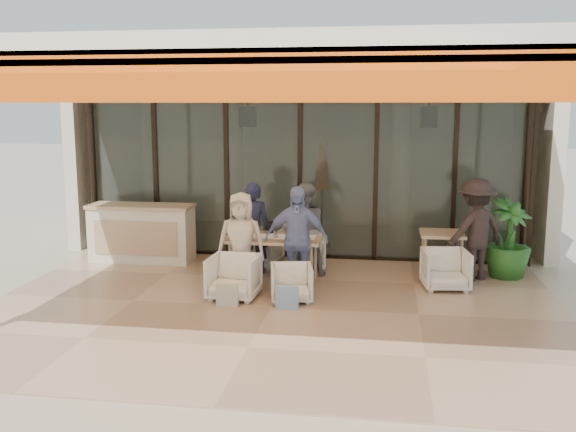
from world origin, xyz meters
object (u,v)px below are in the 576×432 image
chair_far_right (307,251)px  potted_palm (508,239)px  chair_far_left (259,246)px  host_counter (142,233)px  side_table (442,239)px  standing_woman (475,230)px  chair_near_left (234,275)px  diner_periwinkle (296,239)px  side_chair (446,268)px  diner_cream (241,241)px  chair_near_right (291,281)px  diner_navy (253,229)px  dining_table (273,240)px  diner_grey (304,230)px

chair_far_right → potted_palm: bearing=169.8°
chair_far_left → host_counter: bearing=9.0°
side_table → standing_woman: standing_woman is taller
standing_woman → chair_near_left: bearing=-10.8°
diner_periwinkle → chair_far_right: bearing=87.1°
diner_periwinkle → side_chair: size_ratio=2.34×
chair_far_left → potted_palm: size_ratio=0.56×
chair_near_left → side_chair: (3.06, 0.95, -0.01)m
host_counter → side_chair: 5.29m
diner_cream → side_table: size_ratio=2.00×
host_counter → side_table: (5.19, -0.23, 0.11)m
chair_near_right → diner_navy: 1.70m
chair_near_left → side_chair: bearing=20.1°
host_counter → dining_table: bearing=-20.8°
chair_far_left → diner_cream: diner_cream is taller
chair_near_left → side_table: size_ratio=0.95×
chair_far_right → diner_grey: (0.00, -0.50, 0.46)m
chair_far_right → diner_navy: 1.08m
chair_far_left → standing_woman: 3.60m
chair_near_right → potted_palm: size_ratio=0.46×
chair_far_right → chair_near_left: chair_near_left is taller
host_counter → potted_palm: size_ratio=1.42×
chair_far_right → standing_woman: (2.71, -0.37, 0.51)m
chair_far_left → diner_cream: 1.45m
chair_near_left → diner_navy: diner_navy is taller
chair_far_right → side_chair: bearing=148.9°
diner_grey → chair_far_right: bearing=-110.6°
chair_far_right → potted_palm: potted_palm is taller
dining_table → side_table: 2.75m
chair_near_right → diner_navy: size_ratio=0.39×
potted_palm → standing_woman: bearing=-156.7°
diner_grey → side_table: diner_grey is taller
diner_navy → standing_woman: 3.56m
chair_far_left → chair_far_right: chair_far_left is taller
chair_far_right → chair_near_left: (-0.84, -1.90, 0.05)m
dining_table → standing_woman: size_ratio=0.91×
dining_table → chair_far_right: dining_table is taller
diner_navy → chair_near_right: bearing=118.9°
diner_periwinkle → diner_grey: bearing=87.1°
host_counter → chair_near_left: 2.88m
diner_navy → diner_grey: size_ratio=1.00×
chair_near_left → standing_woman: size_ratio=0.43×
chair_far_left → chair_near_right: size_ratio=1.23×
host_counter → diner_grey: (2.97, -0.52, 0.24)m
host_counter → chair_near_right: host_counter is taller
diner_cream → potted_palm: bearing=14.8°
diner_periwinkle → chair_far_left: bearing=118.1°
diner_navy → diner_grey: diner_navy is taller
chair_far_left → side_chair: chair_far_left is taller
host_counter → chair_near_left: (2.13, -1.92, -0.18)m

